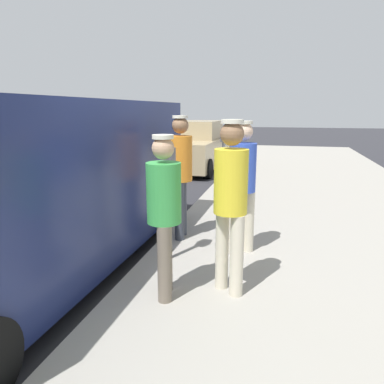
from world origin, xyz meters
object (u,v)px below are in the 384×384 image
(parked_van, at_px, (41,183))
(parked_sedan_ahead, at_px, (194,147))
(pedestrian_in_orange, at_px, (181,169))
(pedestrian_in_yellow, at_px, (231,196))
(pedestrian_in_blue, at_px, (243,179))
(parking_meter_far, at_px, (224,147))
(parking_meter_near, at_px, (169,180))
(pedestrian_in_green, at_px, (164,208))

(parked_van, relative_size, parked_sedan_ahead, 1.18)
(pedestrian_in_orange, distance_m, parked_sedan_ahead, 7.40)
(pedestrian_in_yellow, bearing_deg, parked_sedan_ahead, 106.04)
(parked_sedan_ahead, bearing_deg, pedestrian_in_blue, -71.75)
(pedestrian_in_blue, bearing_deg, pedestrian_in_yellow, -89.90)
(parked_van, bearing_deg, parking_meter_far, 72.37)
(parking_meter_near, distance_m, parked_sedan_ahead, 8.21)
(pedestrian_in_green, relative_size, parked_sedan_ahead, 0.37)
(pedestrian_in_green, xyz_separation_m, parked_sedan_ahead, (-1.88, 8.96, -0.35))
(pedestrian_in_blue, xyz_separation_m, pedestrian_in_orange, (-0.94, 0.36, 0.04))
(parking_meter_near, distance_m, pedestrian_in_yellow, 1.10)
(parking_meter_far, height_order, pedestrian_in_yellow, pedestrian_in_yellow)
(parking_meter_near, bearing_deg, pedestrian_in_green, -75.02)
(pedestrian_in_blue, relative_size, pedestrian_in_orange, 0.97)
(parking_meter_far, distance_m, parked_van, 4.95)
(parking_meter_far, xyz_separation_m, parked_sedan_ahead, (-1.64, 3.75, -0.43))
(pedestrian_in_yellow, bearing_deg, parked_van, 174.32)
(pedestrian_in_green, bearing_deg, pedestrian_in_blue, 65.94)
(parking_meter_far, bearing_deg, parking_meter_near, -90.00)
(pedestrian_in_blue, bearing_deg, parking_meter_far, 102.73)
(parking_meter_far, distance_m, pedestrian_in_green, 5.22)
(pedestrian_in_green, height_order, parked_van, parked_van)
(pedestrian_in_green, height_order, pedestrian_in_orange, pedestrian_in_orange)
(parked_van, bearing_deg, pedestrian_in_orange, 41.33)
(parking_meter_near, height_order, parking_meter_far, same)
(pedestrian_in_green, bearing_deg, parked_sedan_ahead, 101.87)
(pedestrian_in_blue, relative_size, pedestrian_in_yellow, 0.97)
(parked_van, bearing_deg, pedestrian_in_green, -15.67)
(pedestrian_in_green, xyz_separation_m, pedestrian_in_blue, (0.62, 1.38, 0.06))
(parking_meter_near, xyz_separation_m, pedestrian_in_orange, (-0.07, 0.82, 0.02))
(parking_meter_far, relative_size, pedestrian_in_yellow, 0.85)
(pedestrian_in_yellow, bearing_deg, pedestrian_in_orange, 122.32)
(parking_meter_far, bearing_deg, pedestrian_in_yellow, -80.08)
(parking_meter_near, bearing_deg, parked_sedan_ahead, 101.51)
(pedestrian_in_yellow, xyz_separation_m, parked_van, (-2.37, 0.24, -0.03))
(pedestrian_in_green, distance_m, parked_sedan_ahead, 9.17)
(pedestrian_in_orange, bearing_deg, parking_meter_near, -84.77)
(parking_meter_near, height_order, pedestrian_in_blue, pedestrian_in_blue)
(pedestrian_in_green, bearing_deg, pedestrian_in_orange, 100.50)
(pedestrian_in_orange, height_order, parked_sedan_ahead, pedestrian_in_orange)
(parked_van, distance_m, parked_sedan_ahead, 8.49)
(parking_meter_near, bearing_deg, pedestrian_in_yellow, -37.81)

